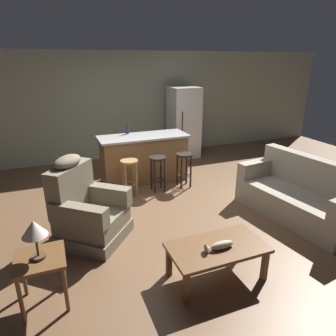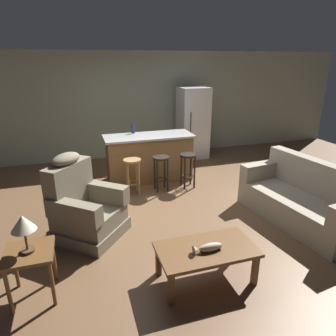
# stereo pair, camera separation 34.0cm
# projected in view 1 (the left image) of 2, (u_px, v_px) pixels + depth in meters

# --- Properties ---
(ground_plane) EXTENTS (12.00, 12.00, 0.00)m
(ground_plane) POSITION_uv_depth(u_px,v_px,m) (168.00, 207.00, 5.16)
(ground_plane) COLOR brown
(back_wall) EXTENTS (12.00, 0.05, 2.60)m
(back_wall) POSITION_uv_depth(u_px,v_px,m) (122.00, 106.00, 7.45)
(back_wall) COLOR #9EA88E
(back_wall) RESTS_ON ground_plane
(coffee_table) EXTENTS (1.10, 0.60, 0.42)m
(coffee_table) POSITION_uv_depth(u_px,v_px,m) (217.00, 250.00, 3.37)
(coffee_table) COLOR brown
(coffee_table) RESTS_ON ground_plane
(fish_figurine) EXTENTS (0.34, 0.10, 0.10)m
(fish_figurine) POSITION_uv_depth(u_px,v_px,m) (219.00, 246.00, 3.28)
(fish_figurine) COLOR #4C3823
(fish_figurine) RESTS_ON coffee_table
(couch) EXTENTS (1.09, 2.00, 0.94)m
(couch) POSITION_uv_depth(u_px,v_px,m) (300.00, 196.00, 4.77)
(couch) COLOR #9E937F
(couch) RESTS_ON ground_plane
(recliner_near_lamp) EXTENTS (1.18, 1.18, 1.20)m
(recliner_near_lamp) POSITION_uv_depth(u_px,v_px,m) (87.00, 211.00, 4.13)
(recliner_near_lamp) COLOR #756B56
(recliner_near_lamp) RESTS_ON ground_plane
(end_table) EXTENTS (0.48, 0.48, 0.56)m
(end_table) POSITION_uv_depth(u_px,v_px,m) (41.00, 266.00, 2.97)
(end_table) COLOR brown
(end_table) RESTS_ON ground_plane
(table_lamp) EXTENTS (0.24, 0.24, 0.41)m
(table_lamp) POSITION_uv_depth(u_px,v_px,m) (34.00, 230.00, 2.83)
(table_lamp) COLOR #4C3823
(table_lamp) RESTS_ON end_table
(kitchen_island) EXTENTS (1.80, 0.70, 0.95)m
(kitchen_island) POSITION_uv_depth(u_px,v_px,m) (144.00, 158.00, 6.18)
(kitchen_island) COLOR olive
(kitchen_island) RESTS_ON ground_plane
(bar_stool_left) EXTENTS (0.32, 0.32, 0.68)m
(bar_stool_left) POSITION_uv_depth(u_px,v_px,m) (130.00, 171.00, 5.46)
(bar_stool_left) COLOR #A87A47
(bar_stool_left) RESTS_ON ground_plane
(bar_stool_middle) EXTENTS (0.32, 0.32, 0.68)m
(bar_stool_middle) POSITION_uv_depth(u_px,v_px,m) (158.00, 167.00, 5.65)
(bar_stool_middle) COLOR black
(bar_stool_middle) RESTS_ON ground_plane
(bar_stool_right) EXTENTS (0.32, 0.32, 0.68)m
(bar_stool_right) POSITION_uv_depth(u_px,v_px,m) (184.00, 164.00, 5.84)
(bar_stool_right) COLOR black
(bar_stool_right) RESTS_ON ground_plane
(refrigerator) EXTENTS (0.70, 0.69, 1.76)m
(refrigerator) POSITION_uv_depth(u_px,v_px,m) (184.00, 123.00, 7.59)
(refrigerator) COLOR white
(refrigerator) RESTS_ON ground_plane
(bottle_tall_green) EXTENTS (0.06, 0.06, 0.25)m
(bottle_tall_green) POSITION_uv_depth(u_px,v_px,m) (127.00, 129.00, 6.13)
(bottle_tall_green) COLOR #23284C
(bottle_tall_green) RESTS_ON kitchen_island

